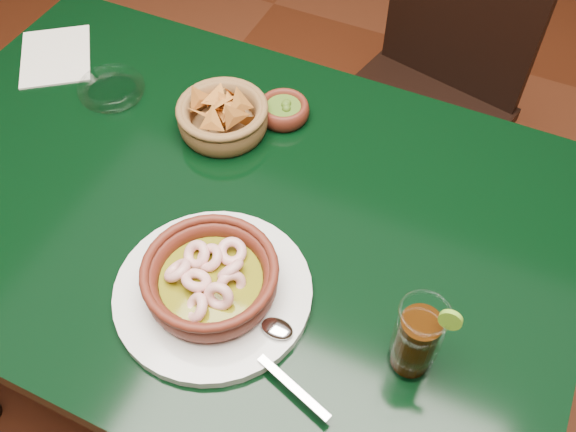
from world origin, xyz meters
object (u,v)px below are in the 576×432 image
at_px(shrimp_plate, 212,283).
at_px(chip_basket, 223,117).
at_px(dining_table, 222,236).
at_px(dining_chair, 426,96).
at_px(cola_drink, 417,339).

relative_size(shrimp_plate, chip_basket, 1.93).
height_order(dining_table, dining_chair, dining_chair).
height_order(dining_chair, cola_drink, cola_drink).
distance_m(chip_basket, cola_drink, 0.54).
xyz_separation_m(dining_chair, chip_basket, (-0.26, -0.55, 0.29)).
xyz_separation_m(dining_table, dining_chair, (0.18, 0.71, -0.16)).
bearing_deg(cola_drink, shrimp_plate, -175.71).
bearing_deg(dining_chair, chip_basket, -115.13).
height_order(dining_chair, shrimp_plate, dining_chair).
distance_m(dining_table, shrimp_plate, 0.23).
xyz_separation_m(dining_table, cola_drink, (0.38, -0.14, 0.17)).
distance_m(shrimp_plate, cola_drink, 0.30).
bearing_deg(chip_basket, cola_drink, -32.92).
relative_size(chip_basket, cola_drink, 1.26).
height_order(dining_table, shrimp_plate, shrimp_plate).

